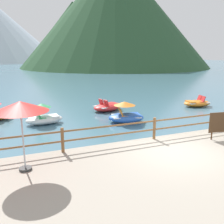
{
  "coord_description": "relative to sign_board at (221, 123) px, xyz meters",
  "views": [
    {
      "loc": [
        -5.65,
        -7.45,
        4.06
      ],
      "look_at": [
        -0.56,
        5.0,
        0.9
      ],
      "focal_mm": 40.7,
      "sensor_mm": 36.0,
      "label": 1
    }
  ],
  "objects": [
    {
      "name": "promenade_dock",
      "position": [
        -2.66,
        -2.68,
        -0.93
      ],
      "size": [
        28.0,
        8.0,
        0.4
      ],
      "primitive_type": "cube",
      "color": "#A39989",
      "rests_on": "ground"
    },
    {
      "name": "ground_plane",
      "position": [
        -2.66,
        39.52,
        -1.13
      ],
      "size": [
        200.0,
        200.0,
        0.0
      ],
      "primitive_type": "plane",
      "color": "#477084"
    },
    {
      "name": "dock_railing",
      "position": [
        -2.66,
        1.07,
        -0.15
      ],
      "size": [
        23.92,
        0.12,
        0.95
      ],
      "color": "brown",
      "rests_on": "promenade_dock"
    },
    {
      "name": "pedal_boat_0",
      "position": [
        5.03,
        7.36,
        -0.87
      ],
      "size": [
        2.29,
        1.56,
        0.83
      ],
      "color": "orange",
      "rests_on": "ground"
    },
    {
      "name": "pedal_boat_4",
      "position": [
        -2.0,
        5.31,
        -0.69
      ],
      "size": [
        2.39,
        1.83,
        1.25
      ],
      "color": "blue",
      "rests_on": "ground"
    },
    {
      "name": "pedal_boat_2",
      "position": [
        -1.9,
        8.6,
        -0.85
      ],
      "size": [
        2.58,
        2.05,
        0.86
      ],
      "color": "red",
      "rests_on": "ground"
    },
    {
      "name": "cliff_headland",
      "position": [
        19.43,
        62.82,
        13.15
      ],
      "size": [
        53.03,
        53.03,
        30.43
      ],
      "color": "#284C2D",
      "rests_on": "ground"
    },
    {
      "name": "beach_umbrella",
      "position": [
        -8.04,
        0.04,
        1.32
      ],
      "size": [
        1.7,
        1.7,
        2.24
      ],
      "color": "#B2B2B7",
      "rests_on": "promenade_dock"
    },
    {
      "name": "pedal_boat_1",
      "position": [
        -6.57,
        6.77,
        -0.73
      ],
      "size": [
        2.19,
        1.28,
        1.22
      ],
      "color": "white",
      "rests_on": "ground"
    },
    {
      "name": "sign_board",
      "position": [
        0.0,
        0.0,
        0.0
      ],
      "size": [
        1.17,
        0.22,
        1.19
      ],
      "color": "beige",
      "rests_on": "promenade_dock"
    }
  ]
}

